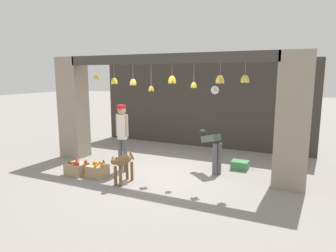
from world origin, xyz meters
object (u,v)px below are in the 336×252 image
dog (123,162)px  worker_stooping (212,146)px  fruit_crate_apples (77,169)px  wall_clock (215,90)px  produce_box_green (240,165)px  water_bottle (104,165)px  fruit_crate_oranges (98,171)px  shopkeeper (122,132)px

dog → worker_stooping: 2.29m
fruit_crate_apples → wall_clock: 5.05m
dog → produce_box_green: dog is taller
worker_stooping → dog: bearing=172.5°
dog → water_bottle: bearing=-118.9°
produce_box_green → wall_clock: bearing=123.1°
dog → water_bottle: size_ratio=3.32×
produce_box_green → water_bottle: 3.58m
fruit_crate_oranges → produce_box_green: (3.03, 2.05, -0.05)m
fruit_crate_oranges → water_bottle: (-0.19, 0.51, -0.04)m
worker_stooping → fruit_crate_oranges: 2.90m
shopkeeper → wall_clock: 3.78m
worker_stooping → water_bottle: worker_stooping is taller
fruit_crate_oranges → dog: bearing=-8.0°
water_bottle → wall_clock: bearing=61.2°
fruit_crate_oranges → water_bottle: bearing=110.9°
fruit_crate_apples → water_bottle: 0.71m
worker_stooping → produce_box_green: 1.00m
water_bottle → wall_clock: 4.42m
fruit_crate_apples → dog: bearing=-1.0°
shopkeeper → worker_stooping: 2.30m
produce_box_green → worker_stooping: bearing=-139.0°
shopkeeper → fruit_crate_apples: 1.44m
fruit_crate_oranges → wall_clock: wall_clock is taller
fruit_crate_oranges → fruit_crate_apples: bearing=-171.1°
fruit_crate_oranges → wall_clock: bearing=66.6°
worker_stooping → fruit_crate_apples: worker_stooping is taller
shopkeeper → fruit_crate_oranges: (-0.31, -0.65, -0.86)m
wall_clock → water_bottle: bearing=-118.8°
shopkeeper → fruit_crate_apples: size_ratio=3.78×
dog → water_bottle: (-1.00, 0.62, -0.38)m
dog → fruit_crate_oranges: (-0.81, 0.11, -0.34)m
worker_stooping → fruit_crate_oranges: bearing=159.2°
produce_box_green → shopkeeper: bearing=-152.9°
fruit_crate_oranges → water_bottle: size_ratio=1.77×
dog → water_bottle: dog is taller
shopkeeper → wall_clock: wall_clock is taller
produce_box_green → wall_clock: size_ratio=1.45×
dog → fruit_crate_apples: 1.42m
produce_box_green → water_bottle: size_ratio=1.69×
shopkeeper → fruit_crate_apples: bearing=35.0°
worker_stooping → produce_box_green: size_ratio=2.41×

